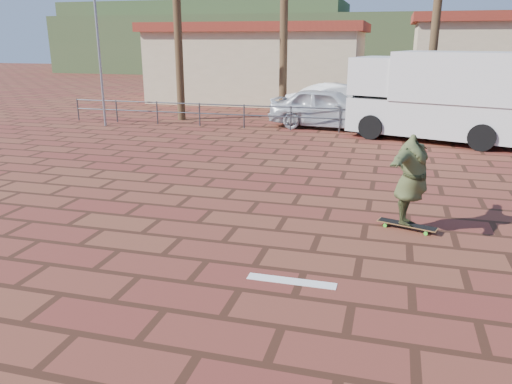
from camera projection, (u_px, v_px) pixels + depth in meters
ground at (267, 247)px, 9.04m from camera, size 120.00×120.00×0.00m
paint_stripe at (291, 281)px, 7.76m from camera, size 1.40×0.22×0.01m
guardrail at (340, 116)px, 19.91m from camera, size 24.06×0.06×1.00m
flagpole at (98, 13)px, 20.31m from camera, size 1.30×0.10×8.00m
building_west at (259, 62)px, 30.17m from camera, size 12.60×7.60×4.50m
building_east at (505, 59)px, 28.41m from camera, size 10.60×6.60×5.00m
hill_front at (379, 45)px, 54.27m from camera, size 70.00×18.00×6.00m
hill_back at (208, 36)px, 65.05m from camera, size 35.00×14.00×8.00m
longboard at (407, 225)px, 9.85m from camera, size 1.18×0.59×0.11m
skateboarder at (411, 180)px, 9.58m from camera, size 1.14×2.28×1.79m
campervan at (440, 94)px, 18.22m from camera, size 6.63×4.25×3.19m
car_silver at (328, 108)px, 20.94m from camera, size 5.11×2.61×1.67m
car_white at (346, 104)px, 22.22m from camera, size 5.47×4.00×1.72m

